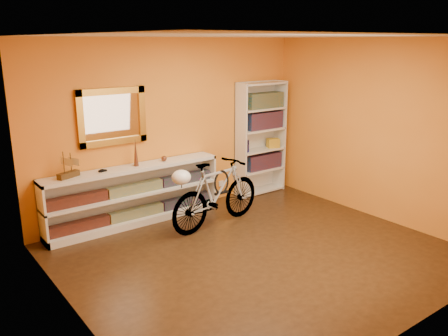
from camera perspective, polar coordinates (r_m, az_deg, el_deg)
floor at (r=5.85m, az=4.18°, el=-10.54°), size 4.50×4.00×0.01m
ceiling at (r=5.26m, az=4.76°, el=15.96°), size 4.50×4.00×0.01m
back_wall at (r=7.01m, az=-6.43°, el=5.04°), size 4.50×0.01×2.60m
left_wall at (r=4.32m, az=-18.74°, el=-2.26°), size 0.01×4.00×2.60m
right_wall at (r=7.07m, az=18.39°, el=4.44°), size 0.01×4.00×2.60m
gilt_mirror at (r=6.51m, az=-13.57°, el=6.14°), size 0.98×0.06×0.78m
wall_socket at (r=7.72m, az=-0.37°, el=-1.91°), size 0.09×0.02×0.09m
console_unit at (r=6.72m, az=-10.92°, el=-3.32°), size 2.60×0.35×0.85m
cd_row_lower at (r=6.79m, az=-10.73°, el=-5.40°), size 2.50×0.13×0.14m
cd_row_upper at (r=6.67m, az=-10.89°, el=-2.47°), size 2.50×0.13×0.14m
model_ship at (r=6.23m, az=-18.70°, el=0.43°), size 0.32×0.21×0.35m
toy_car at (r=6.43m, az=-14.68°, el=-0.44°), size 0.00×0.00×0.00m
bronze_ornament at (r=6.57m, az=-10.81°, el=1.89°), size 0.07×0.07×0.39m
decorative_orb at (r=6.81m, az=-7.39°, el=1.16°), size 0.08×0.08×0.08m
bookcase at (r=7.88m, az=4.54°, el=3.65°), size 0.90×0.30×1.90m
book_row_a at (r=8.01m, az=4.75°, el=0.86°), size 0.70×0.22×0.26m
book_row_b at (r=7.86m, az=4.87°, el=5.87°), size 0.70×0.22×0.28m
book_row_c at (r=7.81m, az=4.92°, el=8.30°), size 0.70×0.22×0.25m
travel_mug at (r=7.68m, az=2.77°, el=2.72°), size 0.09×0.09×0.20m
red_tin at (r=7.68m, az=3.36°, el=7.92°), size 0.16×0.16×0.17m
yellow_bag at (r=8.04m, az=6.06°, el=3.07°), size 0.24×0.20×0.16m
bicycle at (r=6.51m, az=-0.92°, el=-3.14°), size 0.63×1.67×0.96m
helmet at (r=6.01m, az=-5.27°, el=-1.14°), size 0.26×0.24×0.19m
u_lock at (r=6.53m, az=-0.31°, el=-1.75°), size 0.25×0.03×0.25m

